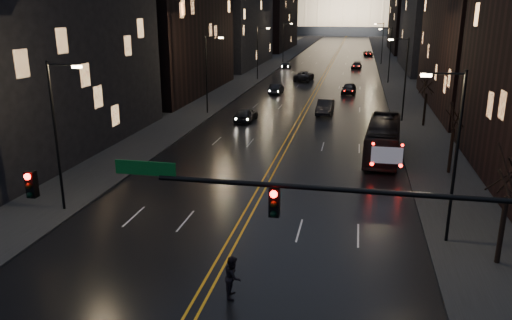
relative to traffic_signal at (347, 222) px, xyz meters
The scene contains 31 objects.
road 130.24m from the traffic_signal, 92.60° to the left, with size 20.00×320.00×0.02m, color black.
sidewalk_left 131.62m from the traffic_signal, 98.71° to the left, with size 8.00×320.00×0.16m, color black.
sidewalk_right 130.35m from the traffic_signal, 86.44° to the left, with size 8.00×320.00×0.16m, color black.
center_line 130.24m from the traffic_signal, 92.60° to the left, with size 0.62×320.00×0.01m, color orange.
building_left_near 35.26m from the traffic_signal, 140.72° to the left, with size 12.00×28.00×22.00m, color black.
building_left_far 95.98m from the traffic_signal, 106.30° to the left, with size 12.00×34.00×20.00m, color black.
building_left_dist 142.73m from the traffic_signal, 100.88° to the left, with size 12.00×40.00×24.00m, color black.
building_right_mid 93.57m from the traffic_signal, 80.68° to the left, with size 12.00×34.00×26.00m, color black.
building_right_dist 140.94m from the traffic_signal, 83.85° to the left, with size 12.00×40.00×22.00m, color black.
traffic_signal is the anchor object (origin of this frame).
streetlamp_right_near 11.14m from the traffic_signal, 63.88° to the left, with size 2.13×0.25×9.00m.
streetlamp_left_near 19.48m from the traffic_signal, 149.10° to the left, with size 2.13×0.25×9.00m.
streetlamp_right_mid 40.30m from the traffic_signal, 83.01° to the left, with size 2.13×0.25×9.00m.
streetlamp_left_mid 43.36m from the traffic_signal, 112.68° to the left, with size 2.13×0.25×9.00m.
streetlamp_right_far 70.18m from the traffic_signal, 85.99° to the left, with size 2.13×0.25×9.00m.
streetlamp_left_far 71.97m from the traffic_signal, 103.43° to the left, with size 2.13×0.25×9.00m.
streetlamp_right_dist 100.12m from the traffic_signal, 87.19° to the left, with size 2.13×0.25×9.00m.
streetlamp_left_dist 101.39m from the traffic_signal, 99.49° to the left, with size 2.13×0.25×9.00m.
tree_right_near 10.71m from the traffic_signal, 48.45° to the left, with size 2.40×2.40×6.65m.
tree_right_mid 23.13m from the traffic_signal, 72.13° to the left, with size 2.40×2.40×6.65m.
tree_right_far 38.67m from the traffic_signal, 79.43° to the left, with size 2.40×2.40×6.65m.
bus 26.28m from the traffic_signal, 84.61° to the left, with size 2.51×10.74×2.99m, color black.
oncoming_car_a 38.99m from the traffic_signal, 107.45° to the left, with size 1.82×4.51×1.54m, color black.
oncoming_car_b 57.20m from the traffic_signal, 101.44° to the left, with size 1.55×4.43×1.46m, color black.
oncoming_car_c 71.55m from the traffic_signal, 97.15° to the left, with size 2.71×5.87×1.63m, color black.
oncoming_car_d 89.52m from the traffic_signal, 99.27° to the left, with size 1.85×4.54×1.32m, color black.
receding_car_a 42.96m from the traffic_signal, 94.57° to the left, with size 1.77×5.09×1.68m, color black.
receding_car_b 58.13m from the traffic_signal, 91.02° to the left, with size 1.86×4.62×1.57m, color black.
receding_car_c 90.89m from the traffic_signal, 90.12° to the left, with size 1.86×4.57×1.33m, color black.
receding_car_d 121.79m from the traffic_signal, 88.78° to the left, with size 2.21×4.79×1.33m, color black.
pedestrian_b 6.86m from the traffic_signal, 147.79° to the left, with size 0.90×0.50×1.86m, color black.
Camera 1 is at (5.95, -15.22, 11.72)m, focal length 35.00 mm.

